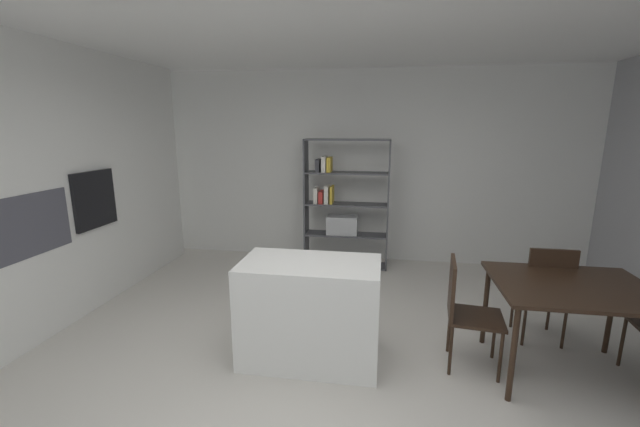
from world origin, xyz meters
TOP-DOWN VIEW (x-y plane):
  - ground_plane at (0.00, 0.00)m, footprint 9.32×9.32m
  - back_partition at (0.00, 3.04)m, footprint 6.78×0.06m
  - cabinet_niche_splashback at (-2.67, -0.02)m, footprint 0.01×1.18m
  - built_in_oven at (-2.65, 0.94)m, footprint 0.06×0.60m
  - kitchen_island at (-0.13, 0.24)m, footprint 1.17×0.65m
  - open_bookshelf at (-0.13, 2.64)m, footprint 1.19×0.31m
  - dining_table at (1.95, 0.34)m, footprint 1.17×0.93m
  - dining_chair_far at (1.95, 0.83)m, footprint 0.40×0.40m
  - dining_chair_island_side at (1.14, 0.35)m, footprint 0.48×0.46m

SIDE VIEW (x-z plane):
  - ground_plane at x=0.00m, z-range 0.00..0.00m
  - kitchen_island at x=-0.13m, z-range 0.00..0.89m
  - dining_chair_island_side at x=1.14m, z-range 0.08..1.00m
  - dining_chair_far at x=1.95m, z-range 0.08..1.02m
  - dining_table at x=1.95m, z-range 0.32..1.10m
  - open_bookshelf at x=-0.13m, z-range -0.03..1.79m
  - cabinet_niche_splashback at x=-2.67m, z-range 0.84..1.40m
  - built_in_oven at x=-2.65m, z-range 0.91..1.53m
  - back_partition at x=0.00m, z-range 0.00..2.80m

